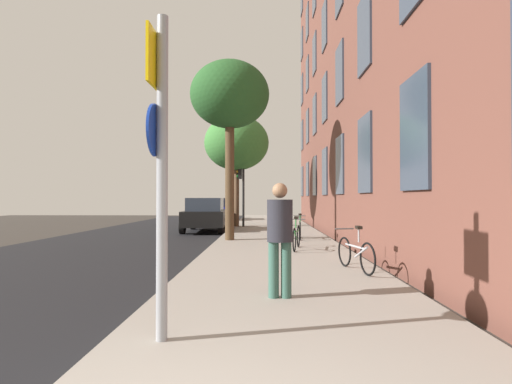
% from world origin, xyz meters
% --- Properties ---
extents(ground_plane, '(41.80, 41.80, 0.00)m').
position_xyz_m(ground_plane, '(-2.40, 15.00, 0.00)').
color(ground_plane, '#332D28').
extents(road_asphalt, '(7.00, 38.00, 0.01)m').
position_xyz_m(road_asphalt, '(-4.50, 15.00, 0.01)').
color(road_asphalt, black).
rests_on(road_asphalt, ground).
extents(sidewalk, '(4.20, 38.00, 0.12)m').
position_xyz_m(sidewalk, '(1.10, 15.00, 0.06)').
color(sidewalk, gray).
rests_on(sidewalk, ground).
extents(sign_post, '(0.16, 0.60, 3.45)m').
position_xyz_m(sign_post, '(-0.40, 2.53, 2.11)').
color(sign_post, gray).
rests_on(sign_post, sidewalk).
extents(traffic_light, '(0.43, 0.24, 3.37)m').
position_xyz_m(traffic_light, '(-0.49, 19.48, 2.43)').
color(traffic_light, black).
rests_on(traffic_light, sidewalk).
extents(tree_near, '(2.86, 2.86, 6.47)m').
position_xyz_m(tree_near, '(-0.53, 12.74, 5.30)').
color(tree_near, '#4C3823').
rests_on(tree_near, sidewalk).
extents(tree_far, '(3.45, 3.45, 5.92)m').
position_xyz_m(tree_far, '(-0.77, 19.70, 4.56)').
color(tree_far, brown).
rests_on(tree_far, sidewalk).
extents(bicycle_0, '(0.53, 1.71, 0.94)m').
position_xyz_m(bicycle_0, '(2.60, 6.65, 0.49)').
color(bicycle_0, black).
rests_on(bicycle_0, sidewalk).
extents(bicycle_1, '(0.50, 1.75, 0.96)m').
position_xyz_m(bicycle_1, '(1.66, 10.09, 0.50)').
color(bicycle_1, black).
rests_on(bicycle_1, sidewalk).
extents(bicycle_2, '(0.42, 1.67, 0.94)m').
position_xyz_m(bicycle_2, '(2.04, 13.15, 0.48)').
color(bicycle_2, black).
rests_on(bicycle_2, sidewalk).
extents(pedestrian_0, '(0.53, 0.53, 1.73)m').
position_xyz_m(pedestrian_0, '(0.95, 4.38, 1.11)').
color(pedestrian_0, '#33594C').
rests_on(pedestrian_0, sidewalk).
extents(car_0, '(2.07, 4.32, 1.62)m').
position_xyz_m(car_0, '(-2.10, 17.57, 0.84)').
color(car_0, black).
rests_on(car_0, road_asphalt).
extents(car_1, '(1.89, 4.02, 1.62)m').
position_xyz_m(car_1, '(-2.66, 26.53, 0.84)').
color(car_1, navy).
rests_on(car_1, road_asphalt).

